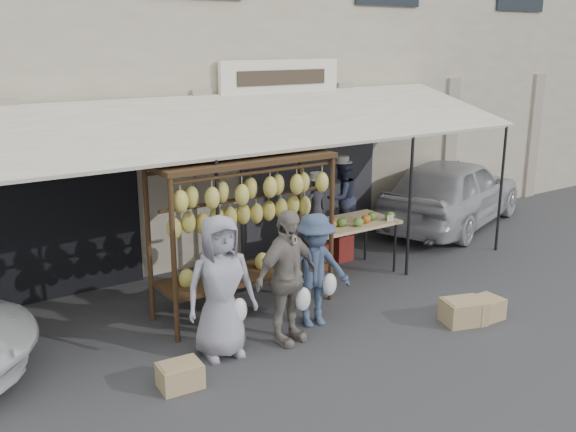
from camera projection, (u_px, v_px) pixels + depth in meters
name	position (u px, v px, depth m)	size (l,w,h in m)	color
ground_plane	(331.00, 338.00, 8.39)	(90.00, 90.00, 0.00)	#2D2D30
shophouse	(130.00, 47.00, 12.60)	(24.00, 6.15, 7.30)	#B7AD95
awning	(239.00, 123.00, 9.53)	(10.00, 2.35, 2.92)	silver
banana_rack	(245.00, 205.00, 8.83)	(2.60, 0.90, 2.24)	#362413
produce_table	(348.00, 224.00, 10.43)	(1.70, 0.90, 1.04)	tan
vendor_left	(316.00, 210.00, 10.67)	(0.41, 0.27, 1.11)	#2A2A33
vendor_right	(342.00, 198.00, 11.12)	(0.64, 0.50, 1.32)	#262B42
customer_left	(221.00, 287.00, 7.73)	(0.87, 0.57, 1.79)	#908F9D
customer_mid	(287.00, 277.00, 8.08)	(1.03, 0.43, 1.76)	gray
customer_right	(314.00, 270.00, 8.60)	(1.01, 0.58, 1.57)	#394965
stool_left	(316.00, 255.00, 10.88)	(0.35, 0.35, 0.49)	maroon
stool_right	(341.00, 247.00, 11.35)	(0.33, 0.33, 0.47)	maroon
crate_near_a	(463.00, 312.00, 8.81)	(0.55, 0.42, 0.33)	tan
crate_near_b	(484.00, 309.00, 8.94)	(0.50, 0.38, 0.30)	tan
crate_far	(180.00, 375.00, 7.18)	(0.47, 0.36, 0.28)	tan
sedan	(452.00, 191.00, 13.34)	(1.74, 4.32, 1.47)	#B5B4BA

